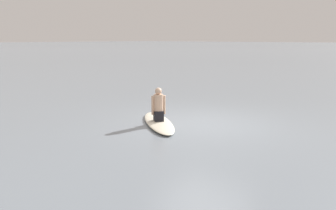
# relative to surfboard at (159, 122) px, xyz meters

# --- Properties ---
(ground_plane) EXTENTS (400.00, 400.00, 0.00)m
(ground_plane) POSITION_rel_surfboard_xyz_m (0.90, -0.91, -0.05)
(ground_plane) COLOR gray
(surfboard) EXTENTS (2.16, 2.55, 0.10)m
(surfboard) POSITION_rel_surfboard_xyz_m (0.00, 0.00, 0.00)
(surfboard) COLOR silver
(surfboard) RESTS_ON ground
(person_paddler) EXTENTS (0.38, 0.39, 0.93)m
(person_paddler) POSITION_rel_surfboard_xyz_m (-0.00, 0.00, 0.47)
(person_paddler) COLOR black
(person_paddler) RESTS_ON surfboard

